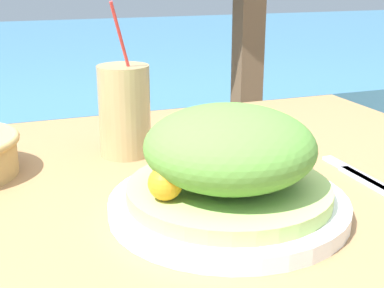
# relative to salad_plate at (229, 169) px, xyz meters

# --- Properties ---
(patio_table) EXTENTS (1.06, 0.95, 0.73)m
(patio_table) POSITION_rel_salad_plate_xyz_m (-0.03, 0.04, -0.15)
(patio_table) COLOR #997047
(patio_table) RESTS_ON ground_plane
(railing_fence) EXTENTS (2.80, 0.08, 1.07)m
(railing_fence) POSITION_rel_salad_plate_xyz_m (-0.03, 0.82, -0.02)
(railing_fence) COLOR brown
(railing_fence) RESTS_ON ground_plane
(sea_backdrop) EXTENTS (12.00, 4.00, 0.51)m
(sea_backdrop) POSITION_rel_salad_plate_xyz_m (-0.03, 3.32, -0.53)
(sea_backdrop) COLOR teal
(sea_backdrop) RESTS_ON ground_plane
(salad_plate) EXTENTS (0.30, 0.30, 0.13)m
(salad_plate) POSITION_rel_salad_plate_xyz_m (0.00, 0.00, 0.00)
(salad_plate) COLOR white
(salad_plate) RESTS_ON patio_table
(drink_glass) EXTENTS (0.08, 0.08, 0.24)m
(drink_glass) POSITION_rel_salad_plate_xyz_m (-0.07, 0.26, 0.02)
(drink_glass) COLOR tan
(drink_glass) RESTS_ON patio_table
(fork) EXTENTS (0.02, 0.18, 0.00)m
(fork) POSITION_rel_salad_plate_xyz_m (0.22, -0.01, -0.06)
(fork) COLOR silver
(fork) RESTS_ON patio_table
(knife) EXTENTS (0.02, 0.18, 0.00)m
(knife) POSITION_rel_salad_plate_xyz_m (0.23, 0.04, -0.06)
(knife) COLOR silver
(knife) RESTS_ON patio_table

